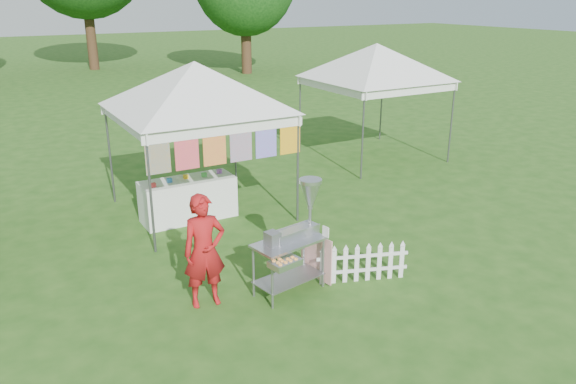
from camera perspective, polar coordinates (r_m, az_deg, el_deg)
ground at (r=8.72m, az=-0.07°, el=-9.20°), size 120.00×120.00×0.00m
canopy_main at (r=10.89m, az=-9.50°, el=12.92°), size 4.24×4.24×3.45m
canopy_right at (r=14.94m, az=9.03°, el=14.68°), size 4.24×4.24×3.45m
donut_cart at (r=8.15m, az=1.07°, el=-3.71°), size 1.20×1.00×1.65m
vendor at (r=7.89m, az=-8.50°, el=-5.95°), size 0.64×0.46×1.64m
picket_fence at (r=8.72m, az=7.56°, el=-7.25°), size 1.36×0.52×0.56m
display_table at (r=11.10m, az=-10.11°, el=-0.72°), size 1.80×0.70×0.81m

